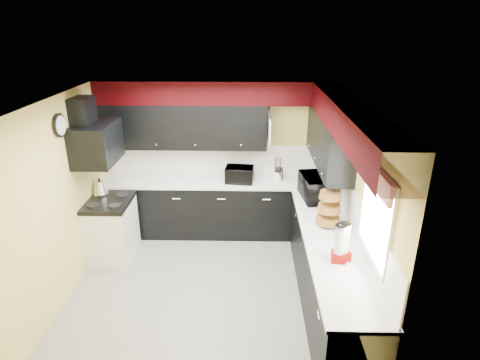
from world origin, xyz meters
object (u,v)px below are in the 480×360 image
(microwave, at_px, (317,187))
(kettle, at_px, (100,187))
(utensil_crock, at_px, (277,176))
(toaster_oven, at_px, (239,175))
(knife_block, at_px, (279,174))

(microwave, relative_size, kettle, 2.72)
(utensil_crock, distance_m, kettle, 2.72)
(toaster_oven, xyz_separation_m, microwave, (1.12, -0.59, 0.05))
(utensil_crock, relative_size, kettle, 0.67)
(toaster_oven, bearing_deg, microwave, -21.86)
(toaster_oven, relative_size, microwave, 0.70)
(toaster_oven, distance_m, kettle, 2.11)
(knife_block, distance_m, kettle, 2.75)
(toaster_oven, height_order, utensil_crock, toaster_oven)
(utensil_crock, bearing_deg, kettle, -168.41)
(toaster_oven, distance_m, utensil_crock, 0.61)
(microwave, height_order, knife_block, microwave)
(toaster_oven, bearing_deg, kettle, -161.23)
(utensil_crock, relative_size, knife_block, 0.76)
(toaster_oven, relative_size, knife_block, 2.16)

